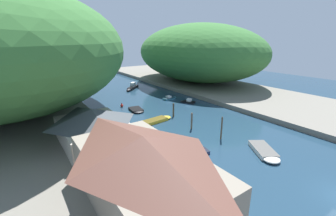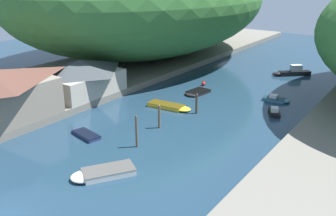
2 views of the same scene
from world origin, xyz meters
name	(u,v)px [view 1 (image 1 of 2)]	position (x,y,z in m)	size (l,w,h in m)	color
water_surface	(163,111)	(0.00, 30.00, 0.00)	(130.00, 130.00, 0.00)	#1E384C
left_bank	(24,138)	(-22.76, 30.00, 0.45)	(22.00, 120.00, 0.90)	slate
right_bank	(239,93)	(22.76, 30.00, 0.45)	(22.00, 120.00, 0.90)	slate
hillside_right	(198,53)	(23.86, 46.70, 9.26)	(30.88, 43.23, 16.72)	#387033
waterfront_building	(144,169)	(-15.45, 9.21, 3.92)	(7.95, 15.02, 5.85)	gray
boathouse_shed	(93,126)	(-15.45, 22.17, 3.25)	(7.89, 10.72, 4.53)	#B2A899
boat_near_quay	(137,110)	(-4.00, 33.00, 0.21)	(2.60, 4.18, 0.42)	black
boat_cabin_cruiser	(158,120)	(-3.56, 26.11, 0.24)	(5.94, 2.33, 0.49)	gold
boat_far_right_bank	(187,101)	(7.76, 31.88, 0.29)	(2.55, 3.53, 0.95)	black
boat_mid_channel	(132,87)	(3.71, 50.71, 0.53)	(5.70, 5.28, 1.77)	black
boat_white_cruiser	(170,98)	(6.40, 36.53, 0.27)	(3.71, 1.84, 0.85)	teal
boat_red_skiff	(192,154)	(-6.35, 13.98, 0.19)	(4.39, 2.20, 0.40)	navy
boat_yellow_tender	(265,152)	(1.12, 8.99, 0.28)	(4.68, 5.68, 0.57)	silver
mooring_post_second	(222,128)	(-0.01, 15.11, 1.68)	(0.22, 0.22, 3.35)	brown
mooring_post_middle	(192,121)	(-1.05, 20.24, 1.36)	(0.27, 0.27, 2.70)	brown
mooring_post_fourth	(173,110)	(0.00, 26.44, 1.28)	(0.30, 0.30, 2.55)	#4C3D2D
channel_buoy_near	(122,105)	(-5.25, 37.18, 0.35)	(0.60, 0.60, 0.91)	red
person_on_quay	(166,174)	(-12.71, 10.15, 1.88)	(0.27, 0.40, 1.69)	#282D3D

